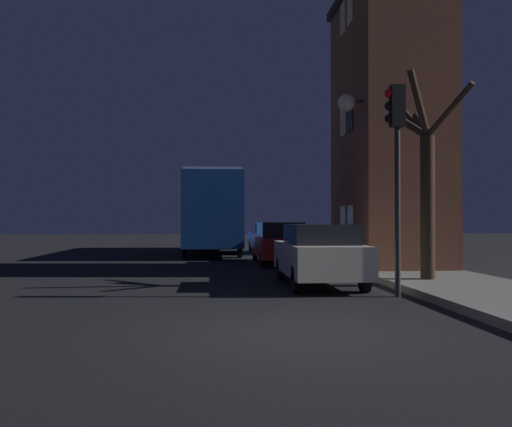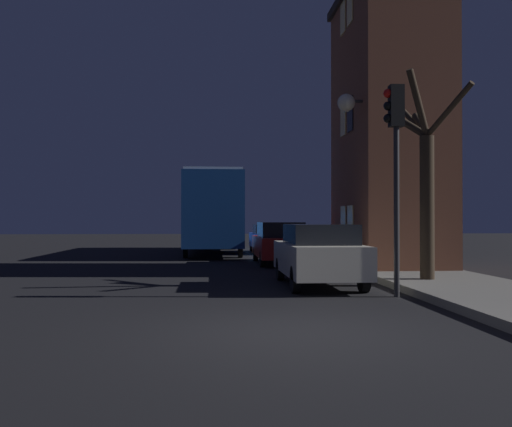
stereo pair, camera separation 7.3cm
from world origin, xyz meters
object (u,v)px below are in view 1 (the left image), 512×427
bare_tree (426,181)px  bus (212,208)px  car_far_lane (269,238)px  traffic_light (396,145)px  streetlamp (358,134)px  car_near_lane (319,254)px  car_mid_lane (279,242)px

bare_tree → bus: size_ratio=0.46×
car_far_lane → bare_tree: bearing=-80.5°
bare_tree → traffic_light: bearing=-126.1°
streetlamp → car_near_lane: streetlamp is taller
bus → car_far_lane: (2.86, -0.09, -1.51)m
bare_tree → car_mid_lane: 8.19m
bare_tree → car_near_lane: (-2.70, 0.17, -1.83)m
streetlamp → traffic_light: bearing=-95.4°
bare_tree → car_near_lane: bearing=176.4°
car_mid_lane → traffic_light: bearing=-81.8°
car_mid_lane → car_far_lane: size_ratio=1.15×
bare_tree → car_mid_lane: size_ratio=1.08×
bare_tree → bus: bearing=109.9°
bus → car_far_lane: bus is taller
streetlamp → car_mid_lane: bearing=111.0°
streetlamp → traffic_light: (-0.45, -4.75, -0.96)m
bare_tree → bus: 15.57m
bus → car_mid_lane: size_ratio=2.34×
car_mid_lane → car_far_lane: car_mid_lane is taller
bus → car_mid_lane: 7.72m
car_mid_lane → car_far_lane: bearing=87.1°
car_near_lane → bus: bearing=100.2°
bus → car_far_lane: size_ratio=2.69×
bare_tree → car_mid_lane: bare_tree is taller
bus → car_near_lane: size_ratio=2.57×
car_mid_lane → bare_tree: bearing=-69.5°
bus → car_far_lane: 3.24m
traffic_light → bus: traffic_light is taller
car_near_lane → car_mid_lane: size_ratio=0.91×
traffic_light → car_near_lane: (-1.26, 2.14, -2.45)m
streetlamp → car_far_lane: streetlamp is taller
traffic_light → bare_tree: bearing=53.9°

